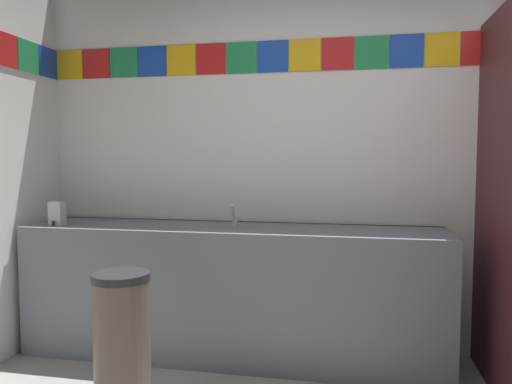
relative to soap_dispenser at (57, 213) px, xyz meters
The scene contains 5 objects.
wall_back 2.12m from the soap_dispenser, 13.35° to the left, with size 4.57×0.09×2.72m.
vanity_counter 1.26m from the soap_dispenser, ahead, with size 2.71×0.56×0.85m.
faucet_center 1.17m from the soap_dispenser, 12.35° to the left, with size 0.04×0.10×0.14m.
soap_dispenser is the anchor object (origin of this frame).
trash_bin 1.17m from the soap_dispenser, 39.91° to the right, with size 0.29×0.29×0.73m.
Camera 1 is at (-0.11, -1.54, 1.30)m, focal length 33.96 mm.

